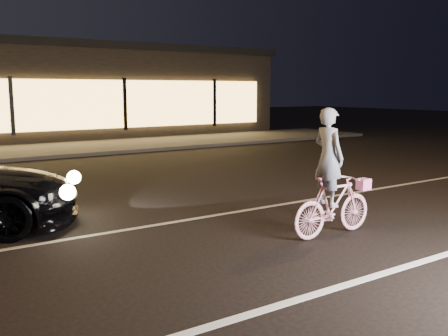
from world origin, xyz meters
TOP-DOWN VIEW (x-y plane):
  - ground at (0.00, 0.00)m, footprint 90.00×90.00m
  - lane_stripe_near at (0.00, -1.50)m, footprint 60.00×0.12m
  - lane_stripe_far at (0.00, 2.00)m, footprint 60.00×0.10m
  - sidewalk at (0.00, 13.00)m, footprint 30.00×4.00m
  - cyclist at (1.64, -0.00)m, footprint 1.54×0.53m

SIDE VIEW (x-z plane):
  - ground at x=0.00m, z-range 0.00..0.00m
  - lane_stripe_near at x=0.00m, z-range 0.00..0.01m
  - lane_stripe_far at x=0.00m, z-range 0.00..0.01m
  - sidewalk at x=0.00m, z-range 0.00..0.12m
  - cyclist at x=1.64m, z-range -0.28..1.66m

